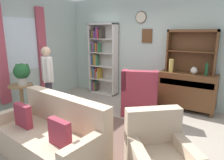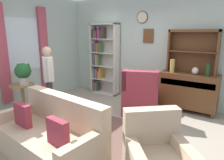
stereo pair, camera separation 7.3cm
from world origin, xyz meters
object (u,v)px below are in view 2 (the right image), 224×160
object	(u,v)px
vase_tall	(172,66)
person_reading	(49,77)
sideboard_hutch	(193,45)
potted_plant_large	(23,72)
plant_stand	(23,96)
bookshelf	(102,59)
sideboard	(188,90)
potted_plant_small	(43,104)
couch_floral	(50,136)
armchair_floral	(156,160)
bottle_wine	(208,70)
wingback_chair	(140,98)
vase_round	(195,71)

from	to	relation	value
vase_tall	person_reading	world-z (taller)	person_reading
sideboard_hutch	potted_plant_large	xyz separation A→B (m)	(-2.97, -2.42, -0.56)
sideboard_hutch	plant_stand	size ratio (longest dim) A/B	1.52
bookshelf	potted_plant_large	distance (m)	2.43
sideboard	potted_plant_small	size ratio (longest dim) A/B	4.75
sideboard	person_reading	xyz separation A→B (m)	(-2.50, -2.02, 0.40)
couch_floral	armchair_floral	bearing A→B (deg)	13.63
bottle_wine	potted_plant_small	distance (m)	3.88
bookshelf	potted_plant_small	distance (m)	2.21
wingback_chair	person_reading	xyz separation A→B (m)	(-1.64, -1.22, 0.52)
sideboard_hutch	vase_tall	size ratio (longest dim) A/B	3.51
potted_plant_large	sideboard_hutch	bearing A→B (deg)	39.18
sideboard_hutch	bottle_wine	xyz separation A→B (m)	(0.39, -0.20, -0.50)
sideboard_hutch	vase_round	size ratio (longest dim) A/B	6.47
bottle_wine	potted_plant_large	size ratio (longest dim) A/B	0.58
plant_stand	potted_plant_small	xyz separation A→B (m)	(0.12, 0.43, -0.29)
armchair_floral	plant_stand	size ratio (longest dim) A/B	1.49
wingback_chair	potted_plant_large	xyz separation A→B (m)	(-2.11, -1.52, 0.62)
couch_floral	potted_plant_large	bearing A→B (deg)	156.82
vase_round	couch_floral	distance (m)	3.36
vase_round	potted_plant_large	bearing A→B (deg)	-144.09
vase_round	bottle_wine	world-z (taller)	bottle_wine
bookshelf	wingback_chair	distance (m)	2.04
bottle_wine	armchair_floral	bearing A→B (deg)	-92.64
wingback_chair	person_reading	distance (m)	2.11
plant_stand	person_reading	world-z (taller)	person_reading
wingback_chair	person_reading	world-z (taller)	person_reading
armchair_floral	person_reading	world-z (taller)	person_reading
potted_plant_small	bookshelf	bearing A→B (deg)	80.31
bookshelf	bottle_wine	size ratio (longest dim) A/B	7.57
plant_stand	armchair_floral	bearing A→B (deg)	-5.53
armchair_floral	person_reading	distance (m)	2.91
couch_floral	potted_plant_large	xyz separation A→B (m)	(-1.69, 0.72, 0.69)
person_reading	couch_floral	bearing A→B (deg)	-39.94
bookshelf	couch_floral	distance (m)	3.46
sideboard	vase_round	bearing A→B (deg)	-27.17
sideboard_hutch	armchair_floral	bearing A→B (deg)	-84.40
potted_plant_large	vase_tall	bearing A→B (deg)	40.85
sideboard	armchair_floral	size ratio (longest dim) A/B	1.20
wingback_chair	potted_plant_small	size ratio (longest dim) A/B	3.84
sideboard_hutch	bottle_wine	distance (m)	0.67
sideboard	armchair_floral	world-z (taller)	sideboard
bookshelf	plant_stand	distance (m)	2.54
bottle_wine	plant_stand	size ratio (longest dim) A/B	0.38
plant_stand	potted_plant_small	bearing A→B (deg)	75.05
bottle_wine	armchair_floral	world-z (taller)	bottle_wine
bookshelf	sideboard_hutch	world-z (taller)	bookshelf
vase_round	bottle_wine	distance (m)	0.27
bottle_wine	vase_round	bearing A→B (deg)	175.05
potted_plant_large	plant_stand	bearing A→B (deg)	-154.45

